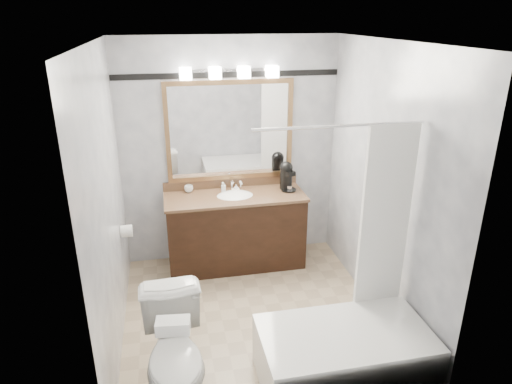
{
  "coord_description": "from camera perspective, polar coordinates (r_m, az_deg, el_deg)",
  "views": [
    {
      "loc": [
        -0.71,
        -3.54,
        2.7
      ],
      "look_at": [
        0.1,
        0.35,
        1.14
      ],
      "focal_mm": 32.0,
      "sensor_mm": 36.0,
      "label": 1
    }
  ],
  "objects": [
    {
      "name": "coffee_maker",
      "position": [
        5.09,
        3.83,
        2.1
      ],
      "size": [
        0.17,
        0.21,
        0.32
      ],
      "rotation": [
        0.0,
        0.0,
        0.32
      ],
      "color": "black",
      "rests_on": "vanity"
    },
    {
      "name": "vanity_light_bar",
      "position": [
        4.86,
        -3.33,
        14.73
      ],
      "size": [
        1.02,
        0.14,
        0.12
      ],
      "color": "silver",
      "rests_on": "room"
    },
    {
      "name": "tp_roll",
      "position": [
        4.68,
        -15.88,
        -4.72
      ],
      "size": [
        0.11,
        0.12,
        0.12
      ],
      "primitive_type": "cylinder",
      "rotation": [
        0.0,
        1.57,
        0.0
      ],
      "color": "white",
      "rests_on": "room"
    },
    {
      "name": "bathtub",
      "position": [
        3.8,
        11.19,
        -18.58
      ],
      "size": [
        1.3,
        0.75,
        1.96
      ],
      "color": "white",
      "rests_on": "ground"
    },
    {
      "name": "soap_bottle_a",
      "position": [
        5.07,
        -4.1,
        0.64
      ],
      "size": [
        0.05,
        0.05,
        0.1
      ],
      "primitive_type": "imported",
      "rotation": [
        0.0,
        0.0,
        -0.09
      ],
      "color": "white",
      "rests_on": "vanity"
    },
    {
      "name": "soap_bar",
      "position": [
        5.08,
        -2.58,
        0.24
      ],
      "size": [
        0.09,
        0.06,
        0.03
      ],
      "primitive_type": "cube",
      "rotation": [
        0.0,
        0.0,
        -0.06
      ],
      "color": "beige",
      "rests_on": "vanity"
    },
    {
      "name": "vanity",
      "position": [
        5.14,
        -2.58,
        -4.63
      ],
      "size": [
        1.53,
        0.58,
        0.97
      ],
      "color": "black",
      "rests_on": "ground"
    },
    {
      "name": "room",
      "position": [
        3.89,
        -0.36,
        -0.4
      ],
      "size": [
        2.42,
        2.62,
        2.52
      ],
      "color": "tan",
      "rests_on": "ground"
    },
    {
      "name": "toilet",
      "position": [
        3.52,
        -9.97,
        -19.57
      ],
      "size": [
        0.49,
        0.82,
        0.82
      ],
      "primitive_type": "imported",
      "rotation": [
        0.0,
        0.0,
        0.04
      ],
      "color": "white",
      "rests_on": "ground"
    },
    {
      "name": "mirror",
      "position": [
        5.02,
        -3.27,
        7.61
      ],
      "size": [
        1.4,
        0.04,
        1.1
      ],
      "color": "olive",
      "rests_on": "room"
    },
    {
      "name": "soap_bottle_b",
      "position": [
        5.08,
        -2.51,
        0.55
      ],
      "size": [
        0.07,
        0.07,
        0.07
      ],
      "primitive_type": "imported",
      "rotation": [
        0.0,
        0.0,
        -0.35
      ],
      "color": "white",
      "rests_on": "vanity"
    },
    {
      "name": "tissue_box",
      "position": [
        3.04,
        -10.34,
        -16.12
      ],
      "size": [
        0.23,
        0.14,
        0.09
      ],
      "primitive_type": "cube",
      "rotation": [
        0.0,
        0.0,
        -0.12
      ],
      "color": "white",
      "rests_on": "toilet"
    },
    {
      "name": "accent_stripe",
      "position": [
        4.93,
        -3.44,
        14.43
      ],
      "size": [
        2.4,
        0.01,
        0.06
      ],
      "primitive_type": "cube",
      "color": "black",
      "rests_on": "room"
    },
    {
      "name": "cup_left",
      "position": [
        5.1,
        -8.41,
        0.39
      ],
      "size": [
        0.1,
        0.1,
        0.07
      ],
      "primitive_type": "imported",
      "rotation": [
        0.0,
        0.0,
        -0.01
      ],
      "color": "white",
      "rests_on": "vanity"
    }
  ]
}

